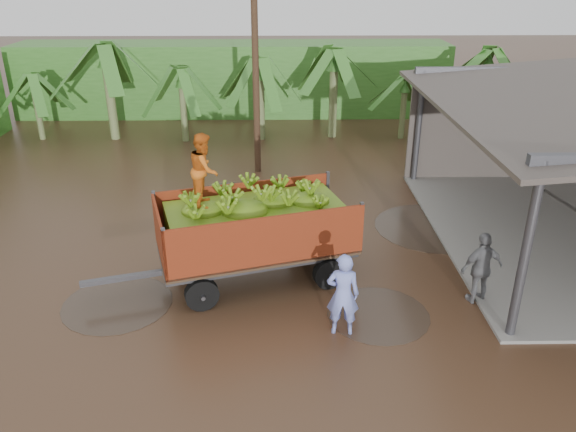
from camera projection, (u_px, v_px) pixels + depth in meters
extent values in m
plane|color=black|center=(267.00, 256.00, 15.40)|extent=(100.00, 100.00, 0.00)
cube|color=#383330|center=(575.00, 126.00, 20.11)|extent=(12.00, 0.12, 4.00)
cube|color=#2D661E|center=(233.00, 79.00, 29.18)|extent=(22.00, 3.00, 3.60)
cube|color=#47474C|center=(121.00, 278.00, 13.20)|extent=(1.84, 0.66, 0.13)
imported|color=#D16218|center=(204.00, 169.00, 12.80)|extent=(0.64, 0.83, 1.70)
imported|color=#7C8BE2|center=(343.00, 294.00, 11.84)|extent=(0.74, 0.53, 1.92)
imported|color=slate|center=(482.00, 268.00, 12.99)|extent=(1.12, 0.68, 1.79)
cylinder|color=#47301E|center=(256.00, 66.00, 19.97)|extent=(0.24, 0.24, 7.95)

